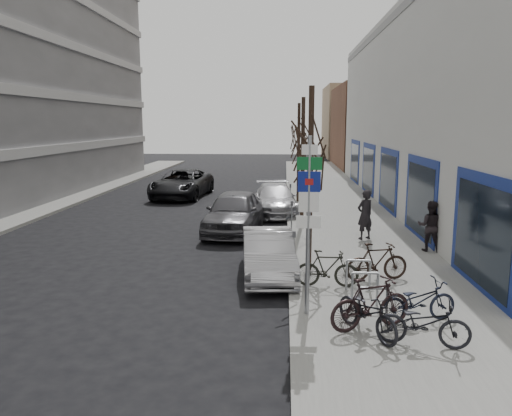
# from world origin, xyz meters

# --- Properties ---
(ground) EXTENTS (120.00, 120.00, 0.00)m
(ground) POSITION_xyz_m (0.00, 0.00, 0.00)
(ground) COLOR black
(ground) RESTS_ON ground
(sidewalk_east) EXTENTS (5.00, 70.00, 0.15)m
(sidewalk_east) POSITION_xyz_m (4.50, 10.00, 0.07)
(sidewalk_east) COLOR slate
(sidewalk_east) RESTS_ON ground
(brick_building_far) EXTENTS (12.00, 14.00, 8.00)m
(brick_building_far) POSITION_xyz_m (13.00, 40.00, 4.00)
(brick_building_far) COLOR brown
(brick_building_far) RESTS_ON ground
(tan_building_far) EXTENTS (13.00, 12.00, 9.00)m
(tan_building_far) POSITION_xyz_m (13.50, 55.00, 4.50)
(tan_building_far) COLOR #937A5B
(tan_building_far) RESTS_ON ground
(highway_sign_pole) EXTENTS (0.55, 0.10, 4.20)m
(highway_sign_pole) POSITION_xyz_m (2.40, -0.01, 2.46)
(highway_sign_pole) COLOR gray
(highway_sign_pole) RESTS_ON ground
(bike_rack) EXTENTS (0.66, 2.26, 0.83)m
(bike_rack) POSITION_xyz_m (3.80, 0.60, 0.66)
(bike_rack) COLOR gray
(bike_rack) RESTS_ON sidewalk_east
(tree_near) EXTENTS (1.80, 1.80, 5.50)m
(tree_near) POSITION_xyz_m (2.60, 3.50, 4.10)
(tree_near) COLOR black
(tree_near) RESTS_ON ground
(tree_mid) EXTENTS (1.80, 1.80, 5.50)m
(tree_mid) POSITION_xyz_m (2.60, 10.00, 4.10)
(tree_mid) COLOR black
(tree_mid) RESTS_ON ground
(tree_far) EXTENTS (1.80, 1.80, 5.50)m
(tree_far) POSITION_xyz_m (2.60, 16.50, 4.10)
(tree_far) COLOR black
(tree_far) RESTS_ON ground
(meter_front) EXTENTS (0.10, 0.08, 1.27)m
(meter_front) POSITION_xyz_m (2.15, 3.00, 0.92)
(meter_front) COLOR gray
(meter_front) RESTS_ON sidewalk_east
(meter_mid) EXTENTS (0.10, 0.08, 1.27)m
(meter_mid) POSITION_xyz_m (2.15, 8.50, 0.92)
(meter_mid) COLOR gray
(meter_mid) RESTS_ON sidewalk_east
(meter_back) EXTENTS (0.10, 0.08, 1.27)m
(meter_back) POSITION_xyz_m (2.15, 14.00, 0.92)
(meter_back) COLOR gray
(meter_back) RESTS_ON sidewalk_east
(bike_near_left) EXTENTS (1.42, 1.90, 1.14)m
(bike_near_left) POSITION_xyz_m (3.59, -1.08, 0.72)
(bike_near_left) COLOR black
(bike_near_left) RESTS_ON sidewalk_east
(bike_near_right) EXTENTS (1.99, 1.26, 1.16)m
(bike_near_right) POSITION_xyz_m (3.70, -0.81, 0.73)
(bike_near_right) COLOR black
(bike_near_right) RESTS_ON sidewalk_east
(bike_mid_curb) EXTENTS (1.89, 1.03, 1.10)m
(bike_mid_curb) POSITION_xyz_m (4.80, -0.34, 0.70)
(bike_mid_curb) COLOR black
(bike_mid_curb) RESTS_ON sidewalk_east
(bike_mid_inner) EXTENTS (1.71, 0.58, 1.02)m
(bike_mid_inner) POSITION_xyz_m (3.01, 1.93, 0.66)
(bike_mid_inner) COLOR black
(bike_mid_inner) RESTS_ON sidewalk_east
(bike_far_curb) EXTENTS (1.87, 0.88, 1.10)m
(bike_far_curb) POSITION_xyz_m (4.59, -1.56, 0.70)
(bike_far_curb) COLOR black
(bike_far_curb) RESTS_ON sidewalk_east
(bike_far_inner) EXTENTS (1.88, 0.96, 1.09)m
(bike_far_inner) POSITION_xyz_m (4.43, 2.54, 0.70)
(bike_far_inner) COLOR black
(bike_far_inner) RESTS_ON sidewalk_east
(parked_car_front) EXTENTS (1.83, 4.24, 1.36)m
(parked_car_front) POSITION_xyz_m (1.40, 3.21, 0.68)
(parked_car_front) COLOR #B0B0B5
(parked_car_front) RESTS_ON ground
(parked_car_mid) EXTENTS (2.42, 5.17, 1.71)m
(parked_car_mid) POSITION_xyz_m (-0.20, 9.08, 0.86)
(parked_car_mid) COLOR #4C4C51
(parked_car_mid) RESTS_ON ground
(parked_car_back) EXTENTS (2.43, 5.17, 1.46)m
(parked_car_back) POSITION_xyz_m (1.40, 13.38, 0.73)
(parked_car_back) COLOR #B3B2B7
(parked_car_back) RESTS_ON ground
(lane_car) EXTENTS (3.29, 6.25, 1.68)m
(lane_car) POSITION_xyz_m (-4.33, 18.61, 0.84)
(lane_car) COLOR black
(lane_car) RESTS_ON ground
(pedestrian_near) EXTENTS (0.81, 0.73, 1.87)m
(pedestrian_near) POSITION_xyz_m (4.87, 7.56, 1.08)
(pedestrian_near) COLOR black
(pedestrian_near) RESTS_ON sidewalk_east
(pedestrian_far) EXTENTS (0.75, 0.63, 1.75)m
(pedestrian_far) POSITION_xyz_m (6.80, 5.91, 1.03)
(pedestrian_far) COLOR black
(pedestrian_far) RESTS_ON sidewalk_east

